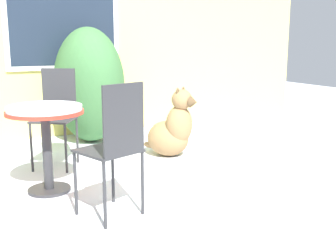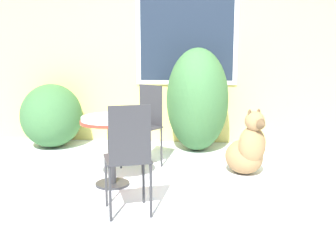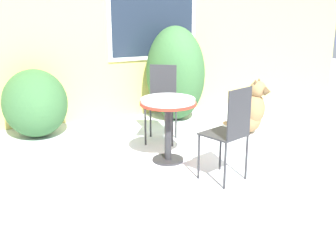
{
  "view_description": "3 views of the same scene",
  "coord_description": "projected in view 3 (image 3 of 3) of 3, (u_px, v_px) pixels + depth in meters",
  "views": [
    {
      "loc": [
        -1.23,
        -3.4,
        1.27
      ],
      "look_at": [
        0.88,
        0.64,
        0.33
      ],
      "focal_mm": 45.0,
      "sensor_mm": 36.0,
      "label": 1
    },
    {
      "loc": [
        0.39,
        -4.11,
        1.47
      ],
      "look_at": [
        0.0,
        0.6,
        0.55
      ],
      "focal_mm": 45.0,
      "sensor_mm": 36.0,
      "label": 2
    },
    {
      "loc": [
        -2.48,
        -4.04,
        1.79
      ],
      "look_at": [
        -0.55,
        0.1,
        0.42
      ],
      "focal_mm": 45.0,
      "sensor_mm": 36.0,
      "label": 3
    }
  ],
  "objects": [
    {
      "name": "ground_plane",
      "position": [
        213.0,
        156.0,
        5.03
      ],
      "size": [
        16.0,
        16.0,
        0.0
      ],
      "primitive_type": "plane",
      "color": "silver"
    },
    {
      "name": "patio_chair_far_side",
      "position": [
        230.0,
        130.0,
        4.19
      ],
      "size": [
        0.48,
        0.48,
        0.99
      ],
      "rotation": [
        0.0,
        0.0,
        3.46
      ],
      "color": "#2D2D30",
      "rests_on": "ground_plane"
    },
    {
      "name": "dog",
      "position": [
        248.0,
        113.0,
        5.82
      ],
      "size": [
        0.59,
        0.65,
        0.77
      ],
      "rotation": [
        0.0,
        0.0,
        0.53
      ],
      "color": "#937047",
      "rests_on": "ground_plane"
    },
    {
      "name": "shrub_left",
      "position": [
        35.0,
        103.0,
        5.67
      ],
      "size": [
        0.86,
        0.98,
        0.91
      ],
      "color": "#386638",
      "rests_on": "ground_plane"
    },
    {
      "name": "patio_chair_near_table",
      "position": [
        162.0,
        99.0,
        5.47
      ],
      "size": [
        0.53,
        0.53,
        0.99
      ],
      "rotation": [
        0.0,
        0.0,
        -0.59
      ],
      "color": "#2D2D30",
      "rests_on": "ground_plane"
    },
    {
      "name": "patio_table",
      "position": [
        168.0,
        111.0,
        4.72
      ],
      "size": [
        0.63,
        0.63,
        0.74
      ],
      "color": "#2D2D30",
      "rests_on": "ground_plane"
    },
    {
      "name": "shrub_middle",
      "position": [
        175.0,
        73.0,
        6.43
      ],
      "size": [
        0.86,
        1.06,
        1.43
      ],
      "color": "#386638",
      "rests_on": "ground_plane"
    },
    {
      "name": "house_wall",
      "position": [
        144.0,
        20.0,
        6.51
      ],
      "size": [
        8.0,
        0.1,
        2.95
      ],
      "color": "#E5D16B",
      "rests_on": "ground_plane"
    }
  ]
}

